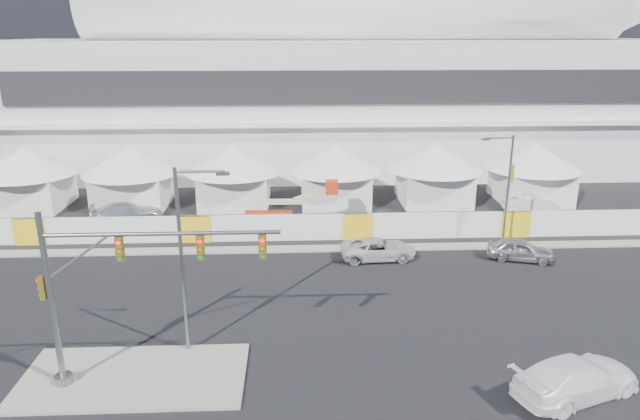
{
  "coord_description": "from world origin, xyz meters",
  "views": [
    {
      "loc": [
        1.38,
        -25.62,
        14.99
      ],
      "look_at": [
        3.01,
        10.0,
        3.75
      ],
      "focal_mm": 32.0,
      "sensor_mm": 36.0,
      "label": 1
    }
  ],
  "objects_px": {
    "sedan_silver": "(520,250)",
    "streetlight_median": "(186,249)",
    "lot_car_c": "(127,213)",
    "traffic_mast": "(99,292)",
    "pickup_curb": "(378,249)",
    "boom_lift": "(277,215)",
    "streetlight_curb": "(506,183)",
    "pickup_near": "(576,378)",
    "lot_car_a": "(531,205)"
  },
  "relations": [
    {
      "from": "pickup_near",
      "to": "traffic_mast",
      "type": "xyz_separation_m",
      "value": [
        -20.18,
        1.67,
        3.65
      ]
    },
    {
      "from": "traffic_mast",
      "to": "lot_car_c",
      "type": "bearing_deg",
      "value": 103.45
    },
    {
      "from": "pickup_near",
      "to": "lot_car_c",
      "type": "relative_size",
      "value": 1.05
    },
    {
      "from": "traffic_mast",
      "to": "streetlight_median",
      "type": "relative_size",
      "value": 1.11
    },
    {
      "from": "pickup_near",
      "to": "boom_lift",
      "type": "distance_m",
      "value": 26.33
    },
    {
      "from": "lot_car_a",
      "to": "traffic_mast",
      "type": "distance_m",
      "value": 37.13
    },
    {
      "from": "streetlight_curb",
      "to": "boom_lift",
      "type": "height_order",
      "value": "streetlight_curb"
    },
    {
      "from": "pickup_curb",
      "to": "lot_car_c",
      "type": "bearing_deg",
      "value": 62.51
    },
    {
      "from": "pickup_curb",
      "to": "boom_lift",
      "type": "height_order",
      "value": "boom_lift"
    },
    {
      "from": "lot_car_a",
      "to": "pickup_curb",
      "type": "bearing_deg",
      "value": 127.78
    },
    {
      "from": "lot_car_c",
      "to": "boom_lift",
      "type": "bearing_deg",
      "value": -113.96
    },
    {
      "from": "lot_car_c",
      "to": "boom_lift",
      "type": "height_order",
      "value": "boom_lift"
    },
    {
      "from": "pickup_curb",
      "to": "lot_car_c",
      "type": "relative_size",
      "value": 0.91
    },
    {
      "from": "traffic_mast",
      "to": "streetlight_curb",
      "type": "bearing_deg",
      "value": 34.58
    },
    {
      "from": "boom_lift",
      "to": "sedan_silver",
      "type": "bearing_deg",
      "value": -23.97
    },
    {
      "from": "pickup_near",
      "to": "streetlight_curb",
      "type": "bearing_deg",
      "value": -30.25
    },
    {
      "from": "sedan_silver",
      "to": "streetlight_curb",
      "type": "distance_m",
      "value": 4.78
    },
    {
      "from": "lot_car_c",
      "to": "streetlight_median",
      "type": "xyz_separation_m",
      "value": [
        8.65,
        -20.11,
        4.55
      ]
    },
    {
      "from": "pickup_near",
      "to": "boom_lift",
      "type": "height_order",
      "value": "boom_lift"
    },
    {
      "from": "pickup_curb",
      "to": "pickup_near",
      "type": "distance_m",
      "value": 16.87
    },
    {
      "from": "sedan_silver",
      "to": "pickup_near",
      "type": "bearing_deg",
      "value": -175.77
    },
    {
      "from": "streetlight_median",
      "to": "traffic_mast",
      "type": "bearing_deg",
      "value": -140.5
    },
    {
      "from": "traffic_mast",
      "to": "streetlight_median",
      "type": "distance_m",
      "value": 4.25
    },
    {
      "from": "sedan_silver",
      "to": "boom_lift",
      "type": "height_order",
      "value": "boom_lift"
    },
    {
      "from": "lot_car_c",
      "to": "traffic_mast",
      "type": "xyz_separation_m",
      "value": [
        5.44,
        -22.76,
        3.7
      ]
    },
    {
      "from": "pickup_curb",
      "to": "streetlight_curb",
      "type": "bearing_deg",
      "value": -81.25
    },
    {
      "from": "traffic_mast",
      "to": "pickup_near",
      "type": "bearing_deg",
      "value": -4.72
    },
    {
      "from": "lot_car_a",
      "to": "streetlight_median",
      "type": "xyz_separation_m",
      "value": [
        -25.24,
        -20.91,
        4.6
      ]
    },
    {
      "from": "sedan_silver",
      "to": "traffic_mast",
      "type": "height_order",
      "value": "traffic_mast"
    },
    {
      "from": "lot_car_a",
      "to": "boom_lift",
      "type": "relative_size",
      "value": 0.62
    },
    {
      "from": "lot_car_a",
      "to": "boom_lift",
      "type": "height_order",
      "value": "boom_lift"
    },
    {
      "from": "pickup_curb",
      "to": "boom_lift",
      "type": "xyz_separation_m",
      "value": [
        -7.09,
        7.04,
        0.3
      ]
    },
    {
      "from": "pickup_curb",
      "to": "pickup_near",
      "type": "bearing_deg",
      "value": -161.48
    },
    {
      "from": "pickup_curb",
      "to": "lot_car_a",
      "type": "height_order",
      "value": "lot_car_a"
    },
    {
      "from": "pickup_curb",
      "to": "streetlight_curb",
      "type": "xyz_separation_m",
      "value": [
        9.19,
        1.94,
        4.03
      ]
    },
    {
      "from": "sedan_silver",
      "to": "streetlight_curb",
      "type": "bearing_deg",
      "value": 27.09
    },
    {
      "from": "pickup_near",
      "to": "streetlight_median",
      "type": "xyz_separation_m",
      "value": [
        -16.97,
        4.31,
        4.51
      ]
    },
    {
      "from": "pickup_near",
      "to": "lot_car_c",
      "type": "distance_m",
      "value": 35.4
    },
    {
      "from": "pickup_curb",
      "to": "streetlight_curb",
      "type": "relative_size",
      "value": 0.63
    },
    {
      "from": "pickup_curb",
      "to": "traffic_mast",
      "type": "relative_size",
      "value": 0.51
    },
    {
      "from": "sedan_silver",
      "to": "streetlight_median",
      "type": "height_order",
      "value": "streetlight_median"
    },
    {
      "from": "boom_lift",
      "to": "pickup_curb",
      "type": "bearing_deg",
      "value": -44.13
    },
    {
      "from": "pickup_near",
      "to": "streetlight_median",
      "type": "relative_size",
      "value": 0.65
    },
    {
      "from": "streetlight_curb",
      "to": "boom_lift",
      "type": "xyz_separation_m",
      "value": [
        -16.28,
        5.1,
        -3.72
      ]
    },
    {
      "from": "pickup_near",
      "to": "streetlight_median",
      "type": "bearing_deg",
      "value": 55.0
    },
    {
      "from": "sedan_silver",
      "to": "lot_car_c",
      "type": "bearing_deg",
      "value": 89.08
    },
    {
      "from": "sedan_silver",
      "to": "lot_car_c",
      "type": "xyz_separation_m",
      "value": [
        -29.03,
        9.4,
        0.07
      ]
    },
    {
      "from": "sedan_silver",
      "to": "lot_car_a",
      "type": "height_order",
      "value": "lot_car_a"
    },
    {
      "from": "pickup_curb",
      "to": "streetlight_median",
      "type": "bearing_deg",
      "value": 133.44
    },
    {
      "from": "lot_car_c",
      "to": "traffic_mast",
      "type": "height_order",
      "value": "traffic_mast"
    }
  ]
}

